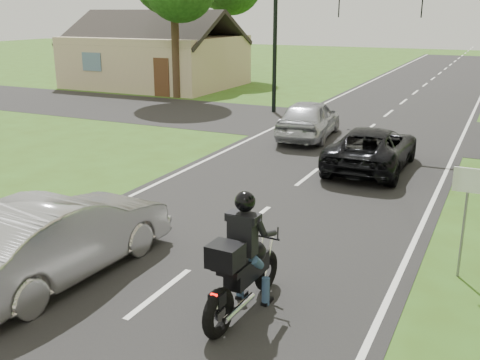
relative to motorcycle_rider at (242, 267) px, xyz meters
name	(u,v)px	position (x,y,z in m)	size (l,w,h in m)	color
ground	(160,293)	(-1.59, -0.05, -0.83)	(140.00, 140.00, 0.00)	#375518
road	(327,161)	(-1.59, 9.95, -0.82)	(8.00, 100.00, 0.01)	black
cross_road	(369,128)	(-1.59, 15.95, -0.83)	(60.00, 7.00, 0.01)	black
motorcycle_rider	(242,267)	(0.00, 0.00, 0.00)	(0.70, 2.46, 2.12)	black
dark_suv	(372,148)	(-0.10, 9.70, -0.15)	(2.21, 4.79, 1.33)	black
silver_sedan	(61,236)	(-3.63, -0.20, -0.04)	(1.64, 4.71, 1.55)	silver
silver_suv	(309,119)	(-3.32, 13.07, -0.06)	(1.80, 4.47, 1.52)	#ABAEB3
traffic_signal	(460,30)	(1.74, 13.95, 3.31)	(6.38, 0.44, 6.00)	black
signal_pole_far	(275,50)	(-6.79, 17.95, 2.17)	(0.20, 0.20, 6.00)	black
sign_white	(467,196)	(3.11, 2.93, 0.77)	(0.55, 0.07, 2.12)	slate
house	(156,58)	(-17.59, 23.95, 0.94)	(10.20, 8.00, 4.84)	#C5AC89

